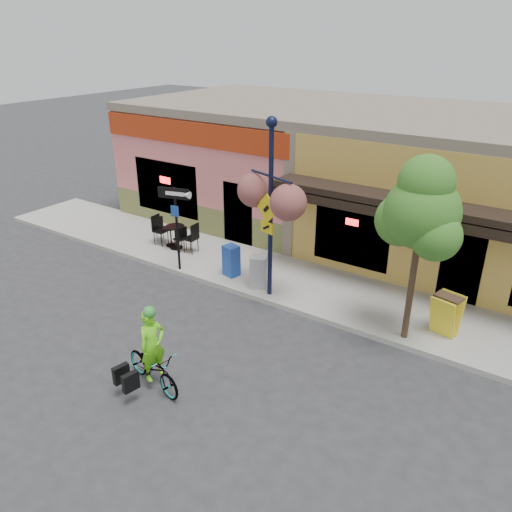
{
  "coord_description": "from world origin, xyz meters",
  "views": [
    {
      "loc": [
        6.55,
        -9.72,
        6.98
      ],
      "look_at": [
        -0.3,
        0.5,
        1.4
      ],
      "focal_mm": 35.0,
      "sensor_mm": 36.0,
      "label": 1
    }
  ],
  "objects_px": {
    "cyclist_rider": "(154,355)",
    "newspaper_box_grey": "(259,272)",
    "lamp_post": "(271,211)",
    "bicycle": "(153,368)",
    "building": "(369,172)",
    "newspaper_box_blue": "(231,261)",
    "street_tree": "(416,252)",
    "one_way_sign": "(177,230)"
  },
  "relations": [
    {
      "from": "cyclist_rider",
      "to": "newspaper_box_blue",
      "type": "xyz_separation_m",
      "value": [
        -1.66,
        4.97,
        -0.17
      ]
    },
    {
      "from": "building",
      "to": "newspaper_box_blue",
      "type": "bearing_deg",
      "value": -105.0
    },
    {
      "from": "building",
      "to": "cyclist_rider",
      "type": "height_order",
      "value": "building"
    },
    {
      "from": "building",
      "to": "newspaper_box_blue",
      "type": "xyz_separation_m",
      "value": [
        -1.68,
        -6.29,
        -1.62
      ]
    },
    {
      "from": "bicycle",
      "to": "one_way_sign",
      "type": "xyz_separation_m",
      "value": [
        -3.21,
        4.41,
        1.02
      ]
    },
    {
      "from": "cyclist_rider",
      "to": "street_tree",
      "type": "height_order",
      "value": "street_tree"
    },
    {
      "from": "building",
      "to": "newspaper_box_blue",
      "type": "distance_m",
      "value": 6.71
    },
    {
      "from": "lamp_post",
      "to": "newspaper_box_grey",
      "type": "xyz_separation_m",
      "value": [
        -0.49,
        0.17,
        -1.99
      ]
    },
    {
      "from": "cyclist_rider",
      "to": "newspaper_box_blue",
      "type": "distance_m",
      "value": 5.24
    },
    {
      "from": "cyclist_rider",
      "to": "one_way_sign",
      "type": "relative_size",
      "value": 0.61
    },
    {
      "from": "lamp_post",
      "to": "bicycle",
      "type": "bearing_deg",
      "value": -72.3
    },
    {
      "from": "street_tree",
      "to": "building",
      "type": "bearing_deg",
      "value": 119.92
    },
    {
      "from": "newspaper_box_grey",
      "to": "street_tree",
      "type": "relative_size",
      "value": 0.21
    },
    {
      "from": "newspaper_box_blue",
      "to": "newspaper_box_grey",
      "type": "distance_m",
      "value": 1.13
    },
    {
      "from": "bicycle",
      "to": "newspaper_box_grey",
      "type": "xyz_separation_m",
      "value": [
        -0.49,
        4.78,
        0.17
      ]
    },
    {
      "from": "bicycle",
      "to": "lamp_post",
      "type": "relative_size",
      "value": 0.35
    },
    {
      "from": "building",
      "to": "bicycle",
      "type": "height_order",
      "value": "building"
    },
    {
      "from": "lamp_post",
      "to": "one_way_sign",
      "type": "relative_size",
      "value": 1.87
    },
    {
      "from": "bicycle",
      "to": "one_way_sign",
      "type": "relative_size",
      "value": 0.66
    },
    {
      "from": "cyclist_rider",
      "to": "lamp_post",
      "type": "xyz_separation_m",
      "value": [
        -0.05,
        4.61,
        1.82
      ]
    },
    {
      "from": "cyclist_rider",
      "to": "newspaper_box_grey",
      "type": "height_order",
      "value": "cyclist_rider"
    },
    {
      "from": "bicycle",
      "to": "newspaper_box_grey",
      "type": "relative_size",
      "value": 1.81
    },
    {
      "from": "newspaper_box_grey",
      "to": "street_tree",
      "type": "xyz_separation_m",
      "value": [
        4.39,
        -0.18,
        1.79
      ]
    },
    {
      "from": "building",
      "to": "one_way_sign",
      "type": "xyz_separation_m",
      "value": [
        -3.29,
        -6.85,
        -0.78
      ]
    },
    {
      "from": "building",
      "to": "newspaper_box_blue",
      "type": "height_order",
      "value": "building"
    },
    {
      "from": "newspaper_box_grey",
      "to": "street_tree",
      "type": "distance_m",
      "value": 4.75
    },
    {
      "from": "cyclist_rider",
      "to": "newspaper_box_grey",
      "type": "xyz_separation_m",
      "value": [
        -0.54,
        4.78,
        -0.17
      ]
    },
    {
      "from": "building",
      "to": "cyclist_rider",
      "type": "bearing_deg",
      "value": -90.13
    },
    {
      "from": "building",
      "to": "street_tree",
      "type": "bearing_deg",
      "value": -60.08
    },
    {
      "from": "street_tree",
      "to": "bicycle",
      "type": "bearing_deg",
      "value": -130.3
    },
    {
      "from": "lamp_post",
      "to": "street_tree",
      "type": "relative_size",
      "value": 1.09
    },
    {
      "from": "one_way_sign",
      "to": "newspaper_box_grey",
      "type": "xyz_separation_m",
      "value": [
        2.72,
        0.37,
        -0.84
      ]
    },
    {
      "from": "bicycle",
      "to": "building",
      "type": "bearing_deg",
      "value": 11.17
    },
    {
      "from": "building",
      "to": "street_tree",
      "type": "relative_size",
      "value": 4.01
    },
    {
      "from": "one_way_sign",
      "to": "cyclist_rider",
      "type": "bearing_deg",
      "value": -68.99
    },
    {
      "from": "newspaper_box_blue",
      "to": "street_tree",
      "type": "bearing_deg",
      "value": 10.28
    },
    {
      "from": "bicycle",
      "to": "lamp_post",
      "type": "xyz_separation_m",
      "value": [
        -0.0,
        4.61,
        2.16
      ]
    },
    {
      "from": "cyclist_rider",
      "to": "newspaper_box_grey",
      "type": "distance_m",
      "value": 4.81
    },
    {
      "from": "building",
      "to": "lamp_post",
      "type": "bearing_deg",
      "value": -90.67
    },
    {
      "from": "newspaper_box_grey",
      "to": "cyclist_rider",
      "type": "bearing_deg",
      "value": -106.82
    },
    {
      "from": "bicycle",
      "to": "lamp_post",
      "type": "bearing_deg",
      "value": 11.58
    },
    {
      "from": "lamp_post",
      "to": "newspaper_box_blue",
      "type": "bearing_deg",
      "value": -174.91
    }
  ]
}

